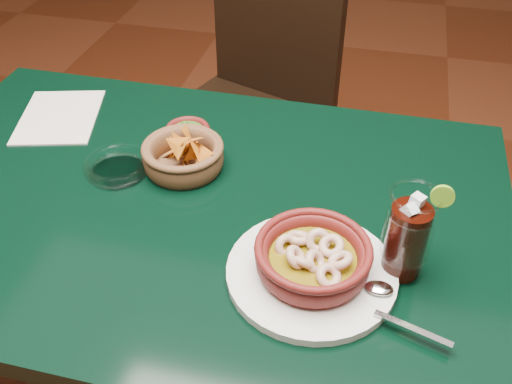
% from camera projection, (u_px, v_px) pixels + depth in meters
% --- Properties ---
extents(dining_table, '(1.20, 0.80, 0.75)m').
position_uv_depth(dining_table, '(190.00, 237.00, 1.14)').
color(dining_table, black).
rests_on(dining_table, ground).
extents(dining_chair, '(0.59, 0.59, 0.99)m').
position_uv_depth(dining_chair, '(252.00, 102.00, 1.75)').
color(dining_chair, black).
rests_on(dining_chair, ground).
extents(shrimp_plate, '(0.36, 0.28, 0.08)m').
position_uv_depth(shrimp_plate, '(313.00, 262.00, 0.90)').
color(shrimp_plate, silver).
rests_on(shrimp_plate, dining_table).
extents(chip_basket, '(0.19, 0.19, 0.12)m').
position_uv_depth(chip_basket, '(184.00, 156.00, 1.13)').
color(chip_basket, brown).
rests_on(chip_basket, dining_table).
extents(guacamole_ramekin, '(0.12, 0.12, 0.04)m').
position_uv_depth(guacamole_ramekin, '(188.00, 134.00, 1.21)').
color(guacamole_ramekin, '#541211').
rests_on(guacamole_ramekin, dining_table).
extents(cola_drink, '(0.16, 0.16, 0.18)m').
position_uv_depth(cola_drink, '(407.00, 236.00, 0.88)').
color(cola_drink, white).
rests_on(cola_drink, dining_table).
extents(glass_ashtray, '(0.14, 0.14, 0.03)m').
position_uv_depth(glass_ashtray, '(117.00, 167.00, 1.13)').
color(glass_ashtray, white).
rests_on(glass_ashtray, dining_table).
extents(paper_menu, '(0.22, 0.26, 0.00)m').
position_uv_depth(paper_menu, '(59.00, 117.00, 1.30)').
color(paper_menu, beige).
rests_on(paper_menu, dining_table).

